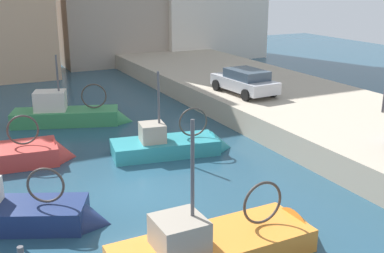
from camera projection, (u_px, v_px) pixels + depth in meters
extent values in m
plane|color=navy|center=(138.00, 194.00, 17.27)|extent=(80.00, 80.00, 0.00)
cube|color=#ADA08C|center=(375.00, 134.00, 21.97)|extent=(9.00, 56.00, 1.20)
cone|color=orange|center=(304.00, 233.00, 14.60)|extent=(0.93, 1.79, 1.78)
cube|color=#B2A893|center=(214.00, 240.00, 13.04)|extent=(5.43, 1.90, 0.08)
cube|color=gray|center=(179.00, 233.00, 12.45)|extent=(1.31, 1.30, 0.85)
cylinder|color=#4C4C51|center=(192.00, 185.00, 12.24)|extent=(0.10, 0.10, 3.50)
torus|color=#3F3833|center=(263.00, 203.00, 13.50)|extent=(1.30, 0.10, 1.30)
sphere|color=white|center=(141.00, 249.00, 13.35)|extent=(0.32, 0.32, 0.32)
cube|color=teal|center=(165.00, 154.00, 21.18)|extent=(4.84, 2.54, 1.32)
cone|color=teal|center=(222.00, 148.00, 21.92)|extent=(1.15, 1.76, 1.64)
cube|color=#B2A893|center=(165.00, 141.00, 21.01)|extent=(4.63, 2.37, 0.08)
cube|color=gray|center=(152.00, 133.00, 20.72)|extent=(1.20, 1.25, 0.82)
cylinder|color=#4C4C51|center=(159.00, 107.00, 20.48)|extent=(0.10, 0.10, 3.12)
torus|color=#3F3833|center=(193.00, 122.00, 21.14)|extent=(1.31, 0.29, 1.31)
sphere|color=white|center=(130.00, 146.00, 21.65)|extent=(0.32, 0.32, 0.32)
cube|color=navy|center=(3.00, 226.00, 15.01)|extent=(5.39, 3.62, 1.49)
cone|color=navy|center=(97.00, 224.00, 15.11)|extent=(1.43, 1.71, 1.47)
cube|color=#B2A893|center=(0.00, 207.00, 14.81)|extent=(5.15, 3.41, 0.08)
torus|color=#3F3833|center=(46.00, 185.00, 14.66)|extent=(1.10, 0.55, 1.17)
cube|color=#388951|center=(66.00, 124.00, 25.56)|extent=(5.71, 3.32, 1.57)
cone|color=#388951|center=(125.00, 122.00, 25.95)|extent=(1.33, 1.70, 1.49)
cube|color=#9E7A51|center=(65.00, 111.00, 25.36)|extent=(5.46, 3.13, 0.08)
cube|color=beige|center=(50.00, 101.00, 25.09)|extent=(1.88, 1.61, 1.07)
cylinder|color=#4C4C51|center=(58.00, 84.00, 24.88)|extent=(0.10, 0.10, 2.99)
torus|color=#3F3833|center=(94.00, 96.00, 25.32)|extent=(1.29, 0.50, 1.34)
sphere|color=white|center=(37.00, 116.00, 26.15)|extent=(0.32, 0.32, 0.32)
cone|color=#BC3833|center=(66.00, 158.00, 20.74)|extent=(1.06, 1.88, 1.80)
torus|color=#3F3833|center=(23.00, 130.00, 19.75)|extent=(1.29, 0.20, 1.29)
cube|color=#B7B7BC|center=(244.00, 83.00, 26.92)|extent=(2.10, 4.34, 0.63)
cube|color=#384756|center=(247.00, 74.00, 26.57)|extent=(1.76, 2.47, 0.50)
cylinder|color=black|center=(216.00, 85.00, 27.75)|extent=(0.26, 0.65, 0.64)
cylinder|color=black|center=(242.00, 82.00, 28.62)|extent=(0.26, 0.65, 0.64)
cylinder|color=black|center=(246.00, 95.00, 25.36)|extent=(0.26, 0.65, 0.64)
cylinder|color=black|center=(273.00, 91.00, 26.24)|extent=(0.26, 0.65, 0.64)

